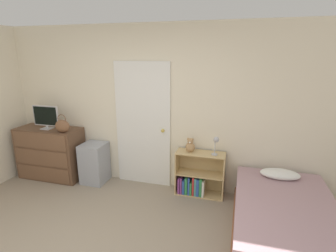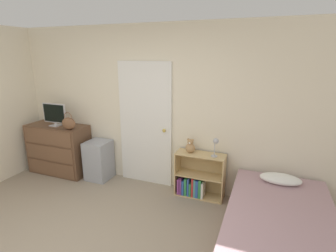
# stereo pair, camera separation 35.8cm
# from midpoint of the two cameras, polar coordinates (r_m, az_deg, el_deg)

# --- Properties ---
(wall_back) EXTENTS (10.00, 0.06, 2.55)m
(wall_back) POSITION_cam_midpoint_polar(r_m,az_deg,el_deg) (4.18, -6.98, 3.87)
(wall_back) COLOR beige
(wall_back) RESTS_ON ground_plane
(door_closed) EXTENTS (0.91, 0.09, 2.00)m
(door_closed) POSITION_cam_midpoint_polar(r_m,az_deg,el_deg) (4.22, -7.89, 0.12)
(door_closed) COLOR white
(door_closed) RESTS_ON ground_plane
(dresser) EXTENTS (1.10, 0.48, 0.89)m
(dresser) POSITION_cam_midpoint_polar(r_m,az_deg,el_deg) (5.07, -26.02, -5.31)
(dresser) COLOR brown
(dresser) RESTS_ON ground_plane
(tv) EXTENTS (0.47, 0.16, 0.40)m
(tv) POSITION_cam_midpoint_polar(r_m,az_deg,el_deg) (4.87, -27.00, 1.77)
(tv) COLOR #B7B7BC
(tv) RESTS_ON dresser
(handbag) EXTENTS (0.25, 0.14, 0.30)m
(handbag) POSITION_cam_midpoint_polar(r_m,az_deg,el_deg) (4.56, -24.11, -0.01)
(handbag) COLOR brown
(handbag) RESTS_ON dresser
(storage_bin) EXTENTS (0.38, 0.40, 0.67)m
(storage_bin) POSITION_cam_midpoint_polar(r_m,az_deg,el_deg) (4.65, -17.86, -7.69)
(storage_bin) COLOR #999EA8
(storage_bin) RESTS_ON ground_plane
(bookshelf) EXTENTS (0.73, 0.28, 0.69)m
(bookshelf) POSITION_cam_midpoint_polar(r_m,az_deg,el_deg) (4.10, 3.74, -11.40)
(bookshelf) COLOR tan
(bookshelf) RESTS_ON ground_plane
(teddy_bear) EXTENTS (0.14, 0.14, 0.22)m
(teddy_bear) POSITION_cam_midpoint_polar(r_m,az_deg,el_deg) (3.92, 2.25, -4.37)
(teddy_bear) COLOR tan
(teddy_bear) RESTS_ON bookshelf
(desk_lamp) EXTENTS (0.10, 0.10, 0.28)m
(desk_lamp) POSITION_cam_midpoint_polar(r_m,az_deg,el_deg) (3.78, 7.75, -3.54)
(desk_lamp) COLOR #B2B2B7
(desk_lamp) RESTS_ON bookshelf
(bed) EXTENTS (1.14, 1.86, 0.60)m
(bed) POSITION_cam_midpoint_polar(r_m,az_deg,el_deg) (3.40, 21.11, -18.93)
(bed) COLOR brown
(bed) RESTS_ON ground_plane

